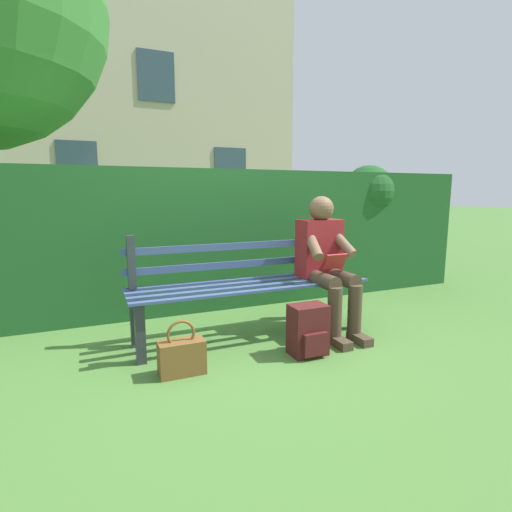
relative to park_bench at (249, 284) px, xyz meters
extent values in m
plane|color=#477533|center=(0.00, 0.06, -0.45)|extent=(60.00, 60.00, 0.00)
cube|color=#2D3338|center=(-0.94, 0.24, -0.23)|extent=(0.07, 0.07, 0.45)
cube|color=#2D3338|center=(0.94, 0.24, -0.23)|extent=(0.07, 0.07, 0.45)
cube|color=#2D3338|center=(-0.94, -0.11, -0.23)|extent=(0.07, 0.07, 0.45)
cube|color=#2D3338|center=(0.94, -0.11, -0.23)|extent=(0.07, 0.07, 0.45)
cube|color=#384C7A|center=(0.00, -0.16, 0.01)|extent=(2.05, 0.06, 0.02)
cube|color=#384C7A|center=(0.00, -0.01, 0.01)|extent=(2.05, 0.06, 0.02)
cube|color=#384C7A|center=(0.00, 0.14, 0.01)|extent=(2.05, 0.06, 0.02)
cube|color=#384C7A|center=(0.00, 0.29, 0.01)|extent=(2.05, 0.06, 0.02)
cube|color=#2D3338|center=(-0.94, -0.15, 0.24)|extent=(0.06, 0.06, 0.43)
cube|color=#2D3338|center=(0.94, -0.15, 0.24)|extent=(0.06, 0.06, 0.43)
cube|color=#384C7A|center=(0.00, -0.15, 0.15)|extent=(2.05, 0.02, 0.06)
cube|color=#384C7A|center=(0.00, -0.15, 0.32)|extent=(2.05, 0.02, 0.06)
cube|color=maroon|center=(-0.67, 0.04, 0.28)|extent=(0.38, 0.22, 0.52)
sphere|color=brown|center=(-0.67, 0.06, 0.64)|extent=(0.22, 0.22, 0.22)
cylinder|color=#473828|center=(-0.77, 0.25, 0.04)|extent=(0.13, 0.42, 0.13)
cylinder|color=#473828|center=(-0.57, 0.25, 0.04)|extent=(0.13, 0.42, 0.13)
cylinder|color=#473828|center=(-0.77, 0.46, -0.22)|extent=(0.12, 0.12, 0.47)
cylinder|color=#473828|center=(-0.57, 0.46, -0.22)|extent=(0.12, 0.12, 0.47)
cube|color=#473828|center=(-0.77, 0.54, -0.42)|extent=(0.10, 0.24, 0.07)
cube|color=#473828|center=(-0.57, 0.54, -0.42)|extent=(0.10, 0.24, 0.07)
cylinder|color=brown|center=(-0.82, 0.18, 0.34)|extent=(0.14, 0.32, 0.26)
cylinder|color=brown|center=(-0.52, 0.18, 0.34)|extent=(0.14, 0.32, 0.26)
cube|color=#B22626|center=(-0.67, 0.30, 0.20)|extent=(0.20, 0.07, 0.13)
cube|color=#1E5123|center=(-0.33, -1.14, 0.28)|extent=(5.79, 0.72, 1.47)
sphere|color=#1E5123|center=(-2.07, -1.03, 0.80)|extent=(0.65, 0.65, 0.65)
sphere|color=#1E5123|center=(1.12, -1.21, 0.73)|extent=(0.57, 0.57, 0.57)
cube|color=#BCAD93|center=(-0.55, -8.83, 2.83)|extent=(7.67, 2.89, 6.56)
cube|color=#334756|center=(-2.47, -7.37, 1.39)|extent=(0.90, 0.04, 1.20)
cube|color=#334756|center=(1.37, -7.37, 1.39)|extent=(0.90, 0.04, 1.20)
cube|color=#334756|center=(-0.55, -7.37, 3.62)|extent=(0.90, 0.04, 1.20)
cube|color=#4C1919|center=(-0.26, 0.57, -0.26)|extent=(0.28, 0.19, 0.39)
cube|color=#4C1919|center=(-0.26, 0.68, -0.34)|extent=(0.20, 0.04, 0.17)
cylinder|color=#4C1919|center=(-0.34, 0.46, -0.24)|extent=(0.04, 0.04, 0.23)
cylinder|color=#4C1919|center=(-0.18, 0.46, -0.24)|extent=(0.04, 0.04, 0.23)
cube|color=brown|center=(0.71, 0.52, -0.33)|extent=(0.31, 0.15, 0.24)
torus|color=brown|center=(0.71, 0.52, -0.16)|extent=(0.20, 0.02, 0.20)
camera|label=1|loc=(1.25, 3.07, 0.78)|focal=27.67mm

